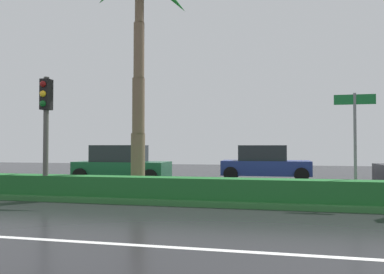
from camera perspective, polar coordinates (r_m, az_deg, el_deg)
ground_plane at (r=13.01m, az=18.16°, el=-8.94°), size 90.00×42.00×0.10m
near_lane_divider_stripe at (r=6.19m, az=24.88°, el=-16.74°), size 81.00×0.14×0.01m
median_strip at (r=12.01m, az=18.64°, el=-8.96°), size 85.50×4.00×0.15m
median_hedge at (r=10.58m, az=19.44°, el=-7.92°), size 76.50×0.70×0.60m
traffic_signal_median_left at (r=12.34m, az=-21.69°, el=3.40°), size 0.28×0.43×3.67m
street_name_sign at (r=11.24m, az=23.91°, el=0.82°), size 1.10×0.08×3.00m
car_in_traffic_leading at (r=17.46m, az=-10.87°, el=-4.19°), size 4.30×2.02×1.72m
car_in_traffic_second at (r=18.75m, az=11.18°, el=-4.01°), size 4.30×2.02×1.72m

